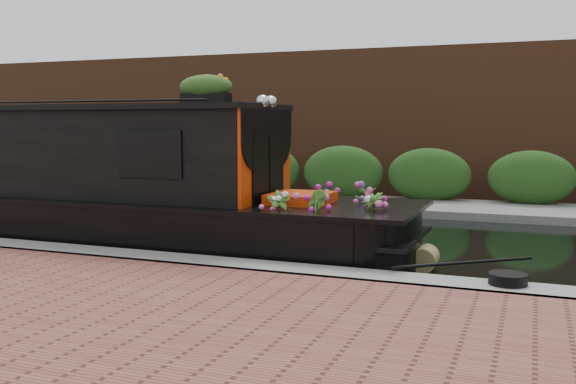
% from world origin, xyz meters
% --- Properties ---
extents(ground, '(80.00, 80.00, 0.00)m').
position_xyz_m(ground, '(0.00, 0.00, 0.00)').
color(ground, black).
rests_on(ground, ground).
extents(near_bank_coping, '(40.00, 0.60, 0.50)m').
position_xyz_m(near_bank_coping, '(0.00, -3.30, 0.00)').
color(near_bank_coping, gray).
rests_on(near_bank_coping, ground).
extents(far_bank_path, '(40.00, 2.40, 0.34)m').
position_xyz_m(far_bank_path, '(0.00, 4.20, 0.00)').
color(far_bank_path, slate).
rests_on(far_bank_path, ground).
extents(far_hedge, '(40.00, 1.10, 2.80)m').
position_xyz_m(far_hedge, '(0.00, 5.10, 0.00)').
color(far_hedge, '#214617').
rests_on(far_hedge, ground).
extents(far_brick_wall, '(40.00, 1.00, 8.00)m').
position_xyz_m(far_brick_wall, '(0.00, 7.20, 0.00)').
color(far_brick_wall, brown).
rests_on(far_brick_wall, ground).
extents(narrowboat, '(12.53, 2.24, 2.95)m').
position_xyz_m(narrowboat, '(-3.60, -1.78, 0.87)').
color(narrowboat, black).
rests_on(narrowboat, ground).
extents(rope_fender, '(0.34, 0.44, 0.34)m').
position_xyz_m(rope_fender, '(3.04, -1.78, 0.17)').
color(rope_fender, olive).
rests_on(rope_fender, ground).
extents(coiled_mooring_rope, '(0.42, 0.42, 0.12)m').
position_xyz_m(coiled_mooring_rope, '(4.16, -3.18, 0.31)').
color(coiled_mooring_rope, black).
rests_on(coiled_mooring_rope, near_bank_coping).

